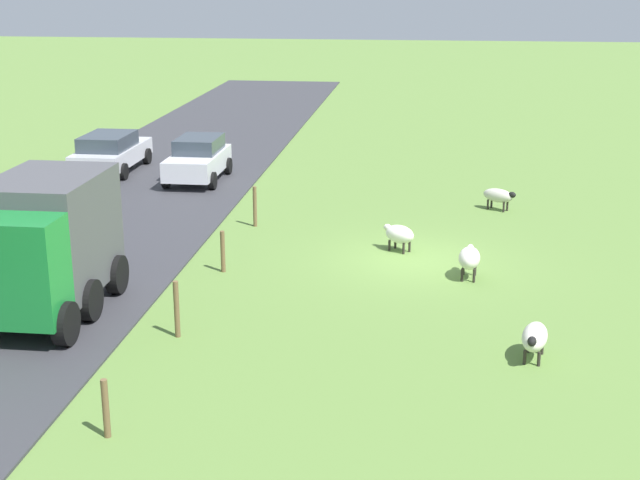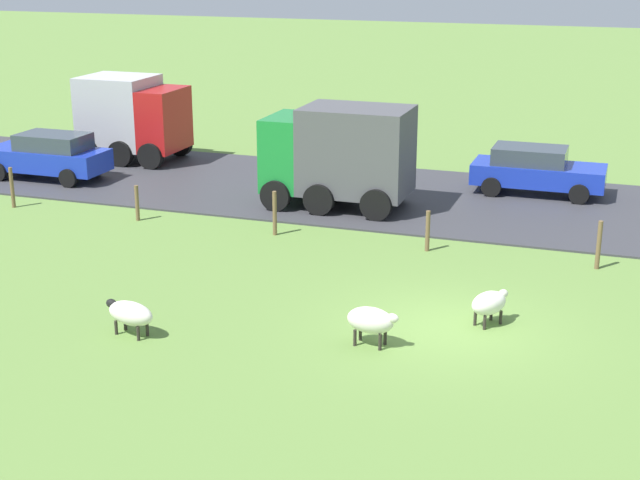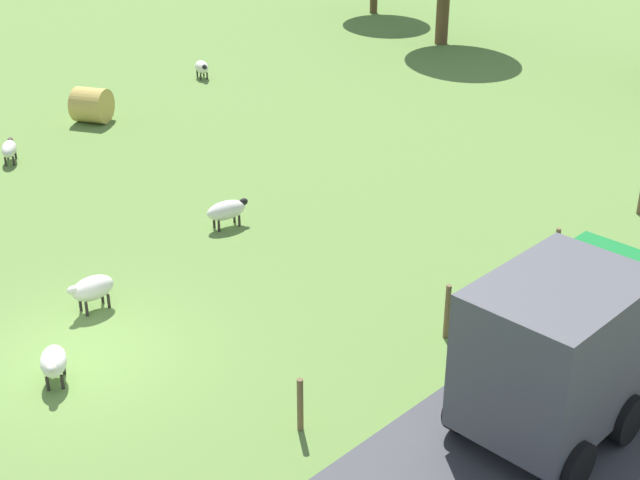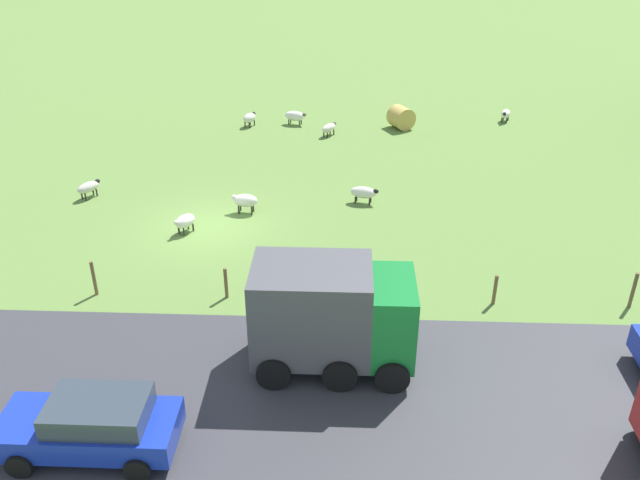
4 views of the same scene
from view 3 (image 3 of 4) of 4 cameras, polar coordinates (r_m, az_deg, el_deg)
The scene contains 11 objects.
ground_plane at distance 20.03m, azimuth -14.93°, elevation -7.06°, with size 160.00×160.00×0.00m, color olive.
sheep_0 at distance 30.67m, azimuth -18.96°, elevation 5.45°, with size 1.16×0.98×0.69m.
sheep_2 at distance 21.34m, azimuth -14.13°, elevation -2.97°, with size 0.64×1.15×0.84m.
sheep_4 at distance 24.75m, azimuth -5.89°, elevation 1.88°, with size 0.74×1.29×0.76m.
sheep_5 at distance 19.06m, azimuth -16.41°, elevation -7.36°, with size 1.05×0.94×0.77m.
sheep_7 at distance 38.17m, azimuth -7.44°, elevation 10.73°, with size 1.06×0.80×0.72m.
hay_bale_0 at distance 33.65m, azimuth -14.17°, elevation 8.23°, with size 1.24×1.24×1.18m, color tan.
fence_post_1 at distance 17.05m, azimuth -1.26°, elevation -10.31°, with size 0.12×0.12×1.13m, color brown.
fence_post_2 at distance 19.84m, azimuth 8.00°, elevation -4.47°, with size 0.12×0.12×1.29m, color brown.
fence_post_3 at distance 23.24m, azimuth 14.64°, elevation -0.51°, with size 0.12×0.12×1.09m, color brown.
truck_0 at distance 17.17m, azimuth 15.45°, elevation -6.29°, with size 2.60×4.50×3.17m.
Camera 3 is at (14.89, -7.89, 10.83)m, focal length 50.89 mm.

